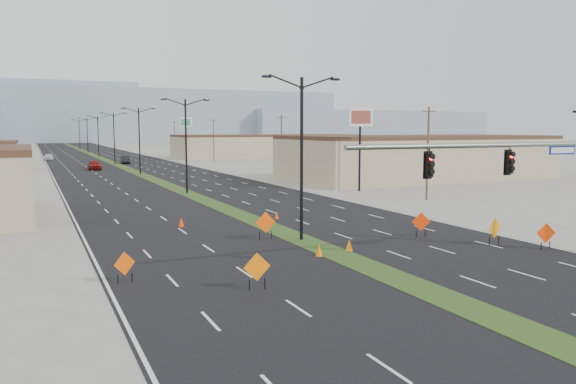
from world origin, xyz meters
name	(u,v)px	position (x,y,z in m)	size (l,w,h in m)	color
ground	(424,290)	(0.00, 0.00, 0.00)	(600.00, 600.00, 0.00)	gray
road_surface	(112,163)	(0.00, 100.00, 0.00)	(25.00, 400.00, 0.02)	black
median_strip	(112,163)	(0.00, 100.00, 0.00)	(2.00, 400.00, 0.04)	#30491A
building_se_near	(416,159)	(34.00, 45.00, 2.75)	(36.00, 18.00, 5.50)	tan
building_se_far	(266,147)	(38.00, 110.00, 2.50)	(44.00, 16.00, 5.00)	tan
mesa_center	(138,116)	(40.00, 300.00, 14.00)	(220.00, 50.00, 28.00)	#8394A3
mesa_east	(363,126)	(180.00, 290.00, 9.00)	(160.00, 50.00, 18.00)	#8394A3
signal_mast	(536,170)	(8.56, 2.00, 4.79)	(16.30, 0.60, 8.00)	slate
streetlight_0	(302,153)	(0.00, 12.00, 5.42)	(5.15, 0.24, 10.02)	black
streetlight_1	(186,143)	(0.00, 40.00, 5.42)	(5.15, 0.24, 10.02)	black
streetlight_2	(139,139)	(0.00, 68.00, 5.42)	(5.15, 0.24, 10.02)	black
streetlight_3	(114,136)	(0.00, 96.00, 5.42)	(5.15, 0.24, 10.02)	black
streetlight_4	(98,135)	(0.00, 124.00, 5.42)	(5.15, 0.24, 10.02)	black
streetlight_5	(87,134)	(0.00, 152.00, 5.42)	(5.15, 0.24, 10.02)	black
streetlight_6	(79,133)	(0.00, 180.00, 5.42)	(5.15, 0.24, 10.02)	black
utility_pole_0	(428,152)	(20.00, 25.00, 4.67)	(1.60, 0.20, 9.00)	#4C3823
utility_pole_1	(281,143)	(20.00, 60.00, 4.67)	(1.60, 0.20, 9.00)	#4C3823
utility_pole_2	(214,140)	(20.00, 95.00, 4.67)	(1.60, 0.20, 9.00)	#4C3823
utility_pole_3	(175,137)	(20.00, 130.00, 4.67)	(1.60, 0.20, 9.00)	#4C3823
car_left	(95,165)	(-5.36, 80.62, 0.82)	(1.94, 4.83, 1.65)	maroon
car_mid	(125,160)	(2.00, 96.04, 0.77)	(1.62, 4.65, 1.53)	black
car_far	(49,157)	(-11.50, 115.43, 0.67)	(1.87, 4.61, 1.34)	silver
construction_sign_0	(125,265)	(-11.50, 6.52, 0.83)	(0.99, 0.48, 1.43)	#F45105
construction_sign_1	(257,268)	(-6.51, 3.00, 0.96)	(1.23, 0.05, 1.64)	orange
construction_sign_2	(266,223)	(-2.00, 13.00, 1.06)	(1.34, 0.11, 1.79)	#F94B05
construction_sign_3	(421,223)	(7.37, 9.68, 0.95)	(1.17, 0.40, 1.62)	red
construction_sign_4	(495,229)	(9.74, 5.81, 0.99)	(1.21, 0.43, 1.68)	orange
construction_sign_5	(546,234)	(11.50, 3.65, 0.91)	(1.13, 0.38, 1.56)	#EF3505
cone_0	(349,245)	(1.08, 8.03, 0.34)	(0.41, 0.41, 0.69)	orange
cone_1	(319,250)	(-1.09, 7.57, 0.33)	(0.40, 0.40, 0.67)	orange
cone_2	(277,215)	(1.91, 20.27, 0.28)	(0.34, 0.34, 0.56)	#FC4105
cone_3	(181,222)	(-5.63, 19.87, 0.34)	(0.41, 0.41, 0.69)	#F82F05
pole_sign_east_near	(360,124)	(18.06, 34.27, 7.46)	(3.00, 0.46, 9.17)	black
pole_sign_east_far	(186,126)	(15.41, 100.23, 7.58)	(3.01, 1.20, 9.30)	black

